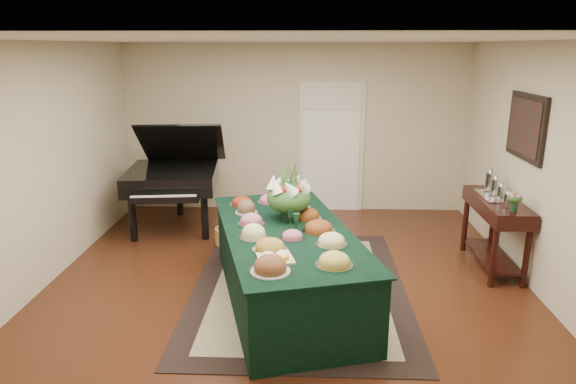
{
  "coord_description": "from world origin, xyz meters",
  "views": [
    {
      "loc": [
        0.22,
        -5.27,
        2.63
      ],
      "look_at": [
        0.0,
        0.3,
        1.05
      ],
      "focal_mm": 32.0,
      "sensor_mm": 36.0,
      "label": 1
    }
  ],
  "objects_px": {
    "floral_centerpiece": "(289,193)",
    "buffet_table": "(287,264)",
    "grand_piano": "(173,177)",
    "mahogany_sideboard": "(496,215)"
  },
  "relations": [
    {
      "from": "floral_centerpiece",
      "to": "buffet_table",
      "type": "bearing_deg",
      "value": -91.68
    },
    {
      "from": "grand_piano",
      "to": "buffet_table",
      "type": "bearing_deg",
      "value": -51.47
    },
    {
      "from": "buffet_table",
      "to": "mahogany_sideboard",
      "type": "height_order",
      "value": "mahogany_sideboard"
    },
    {
      "from": "floral_centerpiece",
      "to": "grand_piano",
      "type": "xyz_separation_m",
      "value": [
        -1.78,
        1.87,
        -0.31
      ]
    },
    {
      "from": "floral_centerpiece",
      "to": "mahogany_sideboard",
      "type": "distance_m",
      "value": 2.58
    },
    {
      "from": "grand_piano",
      "to": "mahogany_sideboard",
      "type": "height_order",
      "value": "grand_piano"
    },
    {
      "from": "buffet_table",
      "to": "floral_centerpiece",
      "type": "height_order",
      "value": "floral_centerpiece"
    },
    {
      "from": "floral_centerpiece",
      "to": "grand_piano",
      "type": "distance_m",
      "value": 2.6
    },
    {
      "from": "buffet_table",
      "to": "mahogany_sideboard",
      "type": "distance_m",
      "value": 2.67
    },
    {
      "from": "grand_piano",
      "to": "mahogany_sideboard",
      "type": "distance_m",
      "value": 4.45
    }
  ]
}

